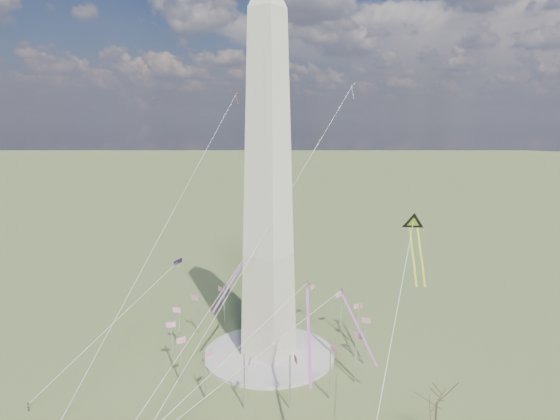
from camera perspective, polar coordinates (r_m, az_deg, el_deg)
The scene contains 13 objects.
ground at distance 143.15m, azimuth -1.26°, elevation -16.27°, with size 2000.00×2000.00×0.00m, color #4B5C2E.
plaza at distance 142.97m, azimuth -1.26°, elevation -16.13°, with size 36.00×36.00×0.80m, color #ABA39D.
washington_monument at distance 128.86m, azimuth -1.35°, elevation 3.13°, with size 15.56×15.56×100.00m.
flagpole_ring at distance 140.02m, azimuth -1.28°, elevation -13.61°, with size 54.40×54.40×13.00m.
tree_near at distance 108.40m, azimuth 17.50°, elevation -19.94°, with size 8.35×8.35×14.61m.
person_west at distance 132.39m, azimuth -26.81°, elevation -19.42°, with size 0.87×0.68×1.79m, color gray.
kite_delta_black at distance 124.73m, azimuth 15.04°, elevation -1.89°, with size 11.24×16.70×13.93m.
kite_diamond_purple at distance 153.32m, azimuth -11.58°, elevation -6.17°, with size 2.57×3.68×10.81m.
kite_streamer_left at distance 107.50m, azimuth 3.24°, elevation -12.13°, with size 12.51×18.54×14.57m.
kite_streamer_mid at distance 131.50m, azimuth -4.90°, elevation -7.04°, with size 2.87×18.32×12.57m.
kite_streamer_right at distance 129.01m, azimuth 8.37°, elevation -11.97°, with size 16.12×12.24×13.13m.
kite_small_red at distance 181.81m, azimuth -5.01°, elevation 12.95°, with size 1.44×1.51×4.26m.
kite_small_white at distance 158.80m, azimuth 8.30°, elevation 13.74°, with size 1.67×1.68×4.83m.
Camera 1 is at (72.82, -105.01, 64.50)m, focal length 32.00 mm.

